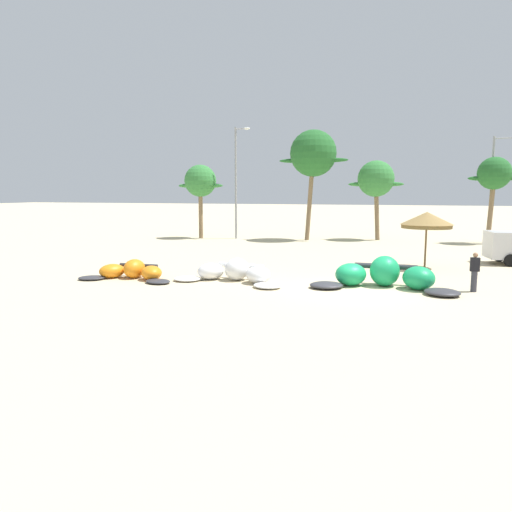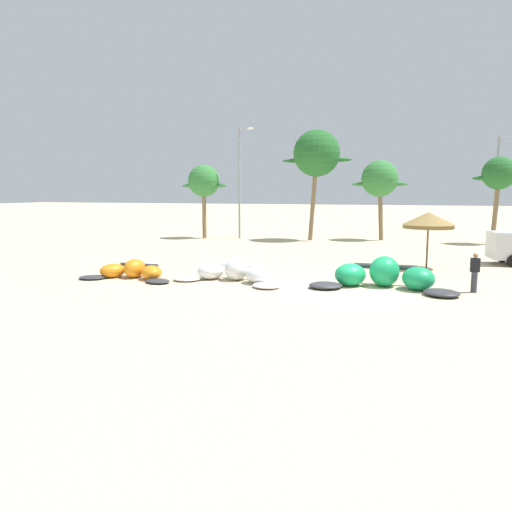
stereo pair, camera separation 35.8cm
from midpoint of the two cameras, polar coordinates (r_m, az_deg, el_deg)
name	(u,v)px [view 2 (the right image)]	position (r m, az deg, el deg)	size (l,w,h in m)	color
ground_plane	(348,290)	(20.41, 11.28, -4.02)	(260.00, 260.00, 0.00)	beige
kite_far_left	(132,271)	(23.39, -14.03, -1.76)	(4.85, 2.27, 0.89)	#333338
kite_left	(234,273)	(22.05, -2.19, -1.97)	(5.50, 2.84, 1.03)	white
kite_left_of_center	(384,276)	(21.24, 15.32, -2.30)	(6.36, 2.94, 1.32)	#333338
beach_umbrella_near_van	(429,220)	(27.11, 20.09, 4.00)	(2.74, 2.74, 3.00)	brown
person_near_kites	(475,273)	(21.48, 24.88, -1.79)	(0.36, 0.24, 1.62)	#383842
palm_leftmost	(204,182)	(42.52, -5.94, 8.72)	(4.14, 2.76, 6.37)	#7F6647
palm_left	(317,154)	(40.79, 7.44, 11.87)	(5.75, 3.84, 9.11)	#7F6647
palm_left_of_gap	(380,179)	(41.85, 14.66, 8.75)	(4.53, 3.02, 6.64)	#7F6647
palm_center_left	(499,175)	(41.88, 27.02, 8.55)	(3.78, 2.52, 6.73)	#7F6647
lamppost_west	(240,178)	(41.83, -1.62, 9.22)	(1.37, 0.24, 9.47)	gray
lamppost_west_center	(499,183)	(43.00, 27.02, 7.72)	(2.09, 0.24, 8.37)	gray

